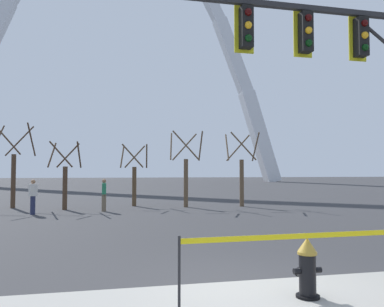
{
  "coord_description": "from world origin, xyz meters",
  "views": [
    {
      "loc": [
        -2.31,
        -6.4,
        1.96
      ],
      "look_at": [
        0.23,
        5.0,
        2.5
      ],
      "focal_mm": 36.31,
      "sensor_mm": 36.0,
      "label": 1
    }
  ],
  "objects_px": {
    "traffic_signal_gantry": "(378,66)",
    "pedestrian_standing_center": "(104,195)",
    "pedestrian_walking_left": "(33,197)",
    "monument_arch": "(120,53)",
    "fire_hydrant": "(307,268)"
  },
  "relations": [
    {
      "from": "monument_arch",
      "to": "pedestrian_standing_center",
      "type": "bearing_deg",
      "value": -92.7
    },
    {
      "from": "monument_arch",
      "to": "pedestrian_walking_left",
      "type": "bearing_deg",
      "value": -96.17
    },
    {
      "from": "traffic_signal_gantry",
      "to": "monument_arch",
      "type": "relative_size",
      "value": 0.13
    },
    {
      "from": "pedestrian_walking_left",
      "to": "traffic_signal_gantry",
      "type": "bearing_deg",
      "value": -49.99
    },
    {
      "from": "fire_hydrant",
      "to": "pedestrian_walking_left",
      "type": "height_order",
      "value": "pedestrian_walking_left"
    },
    {
      "from": "traffic_signal_gantry",
      "to": "pedestrian_walking_left",
      "type": "height_order",
      "value": "traffic_signal_gantry"
    },
    {
      "from": "monument_arch",
      "to": "pedestrian_walking_left",
      "type": "relative_size",
      "value": 38.53
    },
    {
      "from": "traffic_signal_gantry",
      "to": "monument_arch",
      "type": "height_order",
      "value": "monument_arch"
    },
    {
      "from": "pedestrian_walking_left",
      "to": "pedestrian_standing_center",
      "type": "relative_size",
      "value": 1.0
    },
    {
      "from": "traffic_signal_gantry",
      "to": "pedestrian_walking_left",
      "type": "xyz_separation_m",
      "value": [
        -9.36,
        11.14,
        -3.59
      ]
    },
    {
      "from": "traffic_signal_gantry",
      "to": "pedestrian_walking_left",
      "type": "distance_m",
      "value": 14.99
    },
    {
      "from": "traffic_signal_gantry",
      "to": "pedestrian_standing_center",
      "type": "height_order",
      "value": "traffic_signal_gantry"
    },
    {
      "from": "fire_hydrant",
      "to": "pedestrian_walking_left",
      "type": "relative_size",
      "value": 0.62
    },
    {
      "from": "traffic_signal_gantry",
      "to": "monument_arch",
      "type": "bearing_deg",
      "value": 93.51
    },
    {
      "from": "monument_arch",
      "to": "pedestrian_standing_center",
      "type": "distance_m",
      "value": 55.23
    }
  ]
}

